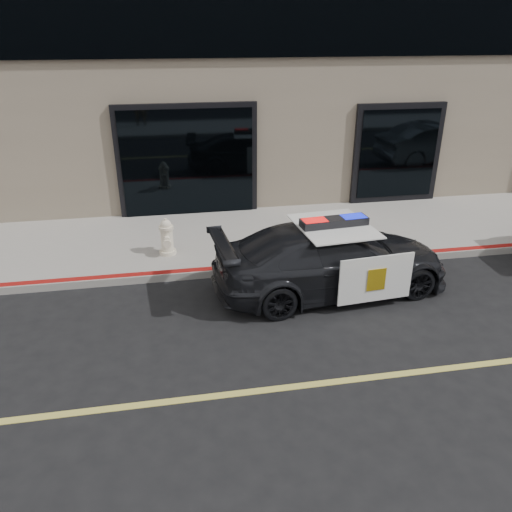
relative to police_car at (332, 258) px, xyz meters
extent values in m
plane|color=black|center=(-1.35, -2.61, -0.64)|extent=(120.00, 120.00, 0.00)
cube|color=gray|center=(-1.35, 2.64, -0.57)|extent=(60.00, 3.50, 0.15)
imported|color=black|center=(0.00, 0.00, -0.01)|extent=(2.56, 4.69, 1.27)
cube|color=white|center=(0.50, -0.87, -0.03)|extent=(1.35, 0.15, 0.85)
cube|color=white|center=(0.34, 0.94, -0.03)|extent=(1.35, 0.15, 0.85)
cube|color=white|center=(0.00, 0.00, 0.64)|extent=(1.40, 1.63, 0.02)
cube|color=gold|center=(0.50, -0.89, -0.03)|extent=(0.34, 0.04, 0.40)
cube|color=black|center=(0.00, 0.00, 0.71)|extent=(1.24, 0.43, 0.15)
cube|color=red|center=(-0.37, -0.03, 0.72)|extent=(0.45, 0.31, 0.14)
cube|color=#0C19CC|center=(0.37, 0.03, 0.72)|extent=(0.45, 0.31, 0.14)
cylinder|color=white|center=(-2.97, 1.85, -0.45)|extent=(0.35, 0.35, 0.08)
cylinder|color=white|center=(-2.97, 1.85, -0.17)|extent=(0.26, 0.26, 0.49)
cylinder|color=white|center=(-2.97, 1.85, 0.10)|extent=(0.30, 0.30, 0.06)
sphere|color=white|center=(-2.97, 1.85, 0.16)|extent=(0.23, 0.23, 0.23)
cylinder|color=white|center=(-2.97, 1.85, 0.25)|extent=(0.07, 0.07, 0.07)
cylinder|color=white|center=(-2.97, 2.02, -0.10)|extent=(0.13, 0.12, 0.13)
cylinder|color=white|center=(-2.97, 1.68, -0.10)|extent=(0.13, 0.12, 0.13)
cylinder|color=white|center=(-2.97, 1.65, -0.17)|extent=(0.17, 0.14, 0.17)
camera|label=1|loc=(-2.83, -7.91, 3.88)|focal=35.00mm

